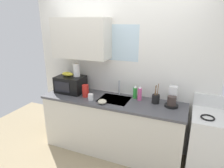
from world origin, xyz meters
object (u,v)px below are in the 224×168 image
object	(u,v)px
microwave	(71,84)
coffee_maker	(172,99)
banana_bunch	(67,74)
utensil_crock	(156,99)
dish_soap_bottle_pink	(140,93)
dish_soap_bottle_green	(135,92)
small_bowl	(102,102)
cereal_canister	(86,91)
paper_towel_roll	(77,70)
stove_range	(212,146)
mug_white	(91,97)

from	to	relation	value
microwave	coffee_maker	world-z (taller)	coffee_maker
banana_bunch	utensil_crock	xyz separation A→B (m)	(1.47, 0.07, -0.23)
dish_soap_bottle_pink	utensil_crock	distance (m)	0.25
dish_soap_bottle_green	small_bowl	xyz separation A→B (m)	(-0.38, -0.39, -0.06)
dish_soap_bottle_pink	cereal_canister	distance (m)	0.85
dish_soap_bottle_green	cereal_canister	world-z (taller)	dish_soap_bottle_green
microwave	dish_soap_bottle_pink	xyz separation A→B (m)	(1.17, 0.10, -0.03)
paper_towel_roll	cereal_canister	bearing A→B (deg)	-32.01
stove_range	microwave	bearing A→B (deg)	178.84
mug_white	stove_range	bearing A→B (deg)	4.70
coffee_maker	dish_soap_bottle_pink	bearing A→B (deg)	175.64
dish_soap_bottle_green	dish_soap_bottle_pink	world-z (taller)	dish_soap_bottle_pink
dish_soap_bottle_green	small_bowl	world-z (taller)	dish_soap_bottle_green
stove_range	dish_soap_bottle_green	xyz separation A→B (m)	(-1.14, 0.19, 0.54)
cereal_canister	small_bowl	size ratio (longest dim) A/B	1.49
dish_soap_bottle_green	mug_white	bearing A→B (deg)	-150.96
paper_towel_roll	dish_soap_bottle_green	distance (m)	1.02
banana_bunch	coffee_maker	size ratio (longest dim) A/B	0.71
microwave	paper_towel_roll	xyz separation A→B (m)	(0.10, 0.05, 0.24)
dish_soap_bottle_green	cereal_canister	size ratio (longest dim) A/B	1.06
coffee_maker	cereal_canister	distance (m)	1.31
banana_bunch	paper_towel_roll	distance (m)	0.18
stove_range	banana_bunch	distance (m)	2.39
coffee_maker	paper_towel_roll	bearing A→B (deg)	-179.69
banana_bunch	small_bowl	size ratio (longest dim) A/B	1.54
utensil_crock	small_bowl	size ratio (longest dim) A/B	2.29
banana_bunch	utensil_crock	world-z (taller)	banana_bunch
dish_soap_bottle_green	dish_soap_bottle_pink	distance (m)	0.10
small_bowl	dish_soap_bottle_pink	bearing A→B (deg)	36.47
paper_towel_roll	coffee_maker	distance (m)	1.57
dish_soap_bottle_pink	paper_towel_roll	bearing A→B (deg)	-177.60
stove_range	utensil_crock	bearing A→B (deg)	171.83
dish_soap_bottle_green	mug_white	xyz separation A→B (m)	(-0.60, -0.33, -0.05)
utensil_crock	microwave	bearing A→B (deg)	-177.11
microwave	utensil_crock	bearing A→B (deg)	2.89
paper_towel_roll	dish_soap_bottle_green	world-z (taller)	paper_towel_roll
microwave	banana_bunch	xyz separation A→B (m)	(-0.05, 0.00, 0.17)
cereal_canister	small_bowl	xyz separation A→B (m)	(0.36, -0.15, -0.06)
cereal_canister	dish_soap_bottle_green	bearing A→B (deg)	18.19
stove_range	dish_soap_bottle_green	bearing A→B (deg)	170.60
banana_bunch	microwave	bearing A→B (deg)	-1.80
paper_towel_roll	cereal_canister	size ratio (longest dim) A/B	1.14
microwave	mug_white	size ratio (longest dim) A/B	4.84
paper_towel_roll	utensil_crock	bearing A→B (deg)	0.86
utensil_crock	dish_soap_bottle_pink	bearing A→B (deg)	174.26
banana_bunch	paper_towel_roll	xyz separation A→B (m)	(0.15, 0.05, 0.08)
dish_soap_bottle_pink	cereal_canister	xyz separation A→B (m)	(-0.83, -0.19, -0.01)
microwave	small_bowl	world-z (taller)	microwave
small_bowl	mug_white	bearing A→B (deg)	164.74
microwave	banana_bunch	size ratio (longest dim) A/B	2.30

